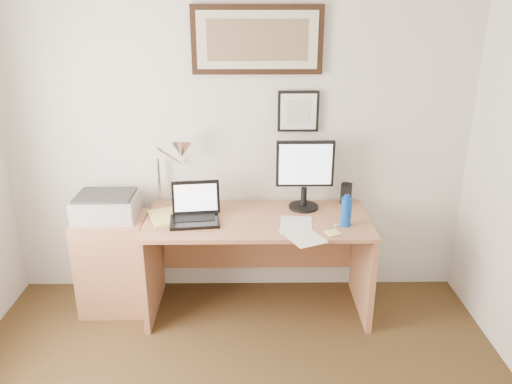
{
  "coord_description": "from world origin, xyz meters",
  "views": [
    {
      "loc": [
        0.1,
        -1.63,
        2.18
      ],
      "look_at": [
        0.14,
        1.43,
        1.03
      ],
      "focal_mm": 35.0,
      "sensor_mm": 36.0,
      "label": 1
    }
  ],
  "objects_px": {
    "book": "(151,219)",
    "printer": "(106,206)",
    "desk": "(258,243)",
    "side_cabinet": "(115,263)",
    "lcd_monitor": "(305,172)",
    "laptop": "(195,213)",
    "water_bottle": "(346,212)"
  },
  "relations": [
    {
      "from": "book",
      "to": "desk",
      "type": "distance_m",
      "value": 0.8
    },
    {
      "from": "desk",
      "to": "printer",
      "type": "height_order",
      "value": "printer"
    },
    {
      "from": "book",
      "to": "lcd_monitor",
      "type": "bearing_deg",
      "value": 11.3
    },
    {
      "from": "side_cabinet",
      "to": "water_bottle",
      "type": "relative_size",
      "value": 3.56
    },
    {
      "from": "water_bottle",
      "to": "book",
      "type": "relative_size",
      "value": 0.67
    },
    {
      "from": "side_cabinet",
      "to": "water_bottle",
      "type": "xyz_separation_m",
      "value": [
        1.67,
        -0.18,
        0.49
      ]
    },
    {
      "from": "book",
      "to": "printer",
      "type": "bearing_deg",
      "value": 160.23
    },
    {
      "from": "desk",
      "to": "lcd_monitor",
      "type": "relative_size",
      "value": 3.08
    },
    {
      "from": "book",
      "to": "printer",
      "type": "relative_size",
      "value": 0.7
    },
    {
      "from": "water_bottle",
      "to": "desk",
      "type": "bearing_deg",
      "value": 160.43
    },
    {
      "from": "printer",
      "to": "water_bottle",
      "type": "bearing_deg",
      "value": -7.2
    },
    {
      "from": "desk",
      "to": "lcd_monitor",
      "type": "distance_m",
      "value": 0.64
    },
    {
      "from": "water_bottle",
      "to": "laptop",
      "type": "relative_size",
      "value": 0.56
    },
    {
      "from": "desk",
      "to": "laptop",
      "type": "distance_m",
      "value": 0.54
    },
    {
      "from": "desk",
      "to": "lcd_monitor",
      "type": "height_order",
      "value": "lcd_monitor"
    },
    {
      "from": "side_cabinet",
      "to": "lcd_monitor",
      "type": "bearing_deg",
      "value": 5.34
    },
    {
      "from": "desk",
      "to": "laptop",
      "type": "xyz_separation_m",
      "value": [
        -0.44,
        -0.11,
        0.29
      ]
    },
    {
      "from": "water_bottle",
      "to": "book",
      "type": "height_order",
      "value": "water_bottle"
    },
    {
      "from": "book",
      "to": "laptop",
      "type": "bearing_deg",
      "value": 2.17
    },
    {
      "from": "book",
      "to": "printer",
      "type": "xyz_separation_m",
      "value": [
        -0.34,
        0.12,
        0.06
      ]
    },
    {
      "from": "printer",
      "to": "lcd_monitor",
      "type": "bearing_deg",
      "value": 3.85
    },
    {
      "from": "desk",
      "to": "printer",
      "type": "relative_size",
      "value": 3.64
    },
    {
      "from": "printer",
      "to": "book",
      "type": "bearing_deg",
      "value": -19.77
    },
    {
      "from": "lcd_monitor",
      "to": "printer",
      "type": "relative_size",
      "value": 1.18
    },
    {
      "from": "side_cabinet",
      "to": "water_bottle",
      "type": "height_order",
      "value": "water_bottle"
    },
    {
      "from": "book",
      "to": "lcd_monitor",
      "type": "distance_m",
      "value": 1.16
    },
    {
      "from": "laptop",
      "to": "printer",
      "type": "xyz_separation_m",
      "value": [
        -0.65,
        0.11,
        0.01
      ]
    },
    {
      "from": "laptop",
      "to": "lcd_monitor",
      "type": "distance_m",
      "value": 0.85
    },
    {
      "from": "laptop",
      "to": "lcd_monitor",
      "type": "relative_size",
      "value": 0.7
    },
    {
      "from": "side_cabinet",
      "to": "laptop",
      "type": "height_order",
      "value": "laptop"
    },
    {
      "from": "side_cabinet",
      "to": "printer",
      "type": "xyz_separation_m",
      "value": [
        -0.02,
        0.04,
        0.45
      ]
    },
    {
      "from": "printer",
      "to": "desk",
      "type": "bearing_deg",
      "value": 0.0
    }
  ]
}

